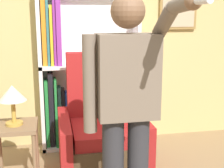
{
  "coord_description": "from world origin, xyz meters",
  "views": [
    {
      "loc": [
        -0.49,
        -1.68,
        1.55
      ],
      "look_at": [
        -0.02,
        0.69,
        1.01
      ],
      "focal_mm": 50.0,
      "sensor_mm": 36.0,
      "label": 1
    }
  ],
  "objects": [
    {
      "name": "side_table",
      "position": [
        -0.84,
        1.08,
        0.47
      ],
      "size": [
        0.4,
        0.4,
        0.58
      ],
      "color": "#846647",
      "rests_on": "ground_plane"
    },
    {
      "name": "bookcase",
      "position": [
        -0.2,
        1.87,
        0.94
      ],
      "size": [
        1.14,
        0.28,
        1.95
      ],
      "color": "white",
      "rests_on": "ground_plane"
    },
    {
      "name": "person_standing",
      "position": [
        -0.01,
        0.27,
        0.96
      ],
      "size": [
        0.55,
        0.78,
        1.68
      ],
      "color": "#2D2D33",
      "rests_on": "ground_plane"
    },
    {
      "name": "table_lamp",
      "position": [
        -0.84,
        1.08,
        0.85
      ],
      "size": [
        0.25,
        0.25,
        0.36
      ],
      "color": "gold",
      "rests_on": "side_table"
    },
    {
      "name": "wall_back",
      "position": [
        0.01,
        2.03,
        1.4
      ],
      "size": [
        8.0,
        0.11,
        2.8
      ],
      "color": "tan",
      "rests_on": "ground_plane"
    },
    {
      "name": "armchair",
      "position": [
        -0.04,
        1.16,
        0.36
      ],
      "size": [
        0.81,
        0.82,
        1.18
      ],
      "color": "#4C3823",
      "rests_on": "ground_plane"
    }
  ]
}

